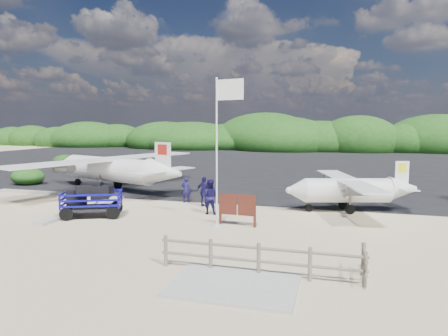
# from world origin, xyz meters

# --- Properties ---
(ground) EXTENTS (160.00, 160.00, 0.00)m
(ground) POSITION_xyz_m (0.00, 0.00, 0.00)
(ground) COLOR beige
(asphalt_apron) EXTENTS (90.00, 50.00, 0.04)m
(asphalt_apron) POSITION_xyz_m (0.00, 30.00, 0.00)
(asphalt_apron) COLOR #B2B2B2
(asphalt_apron) RESTS_ON ground
(lagoon) EXTENTS (9.00, 7.00, 0.40)m
(lagoon) POSITION_xyz_m (-9.00, 1.50, 0.00)
(lagoon) COLOR #B2B2B2
(lagoon) RESTS_ON ground
(walkway_pad) EXTENTS (3.50, 2.50, 0.10)m
(walkway_pad) POSITION_xyz_m (5.50, -6.00, 0.00)
(walkway_pad) COLOR #B2B2B2
(walkway_pad) RESTS_ON ground
(vegetation_band) EXTENTS (124.00, 8.00, 4.40)m
(vegetation_band) POSITION_xyz_m (0.00, 55.00, 0.00)
(vegetation_band) COLOR #B2B2B2
(vegetation_band) RESTS_ON ground
(fence) EXTENTS (6.40, 2.00, 1.10)m
(fence) POSITION_xyz_m (6.00, -5.00, 0.00)
(fence) COLOR #B2B2B2
(fence) RESTS_ON ground
(baggage_cart) EXTENTS (3.40, 2.76, 1.49)m
(baggage_cart) POSITION_xyz_m (-3.24, 0.25, 0.00)
(baggage_cart) COLOR #0F0BA5
(baggage_cart) RESTS_ON ground
(flagpole) EXTENTS (1.39, 0.83, 6.49)m
(flagpole) POSITION_xyz_m (3.10, 0.25, 0.00)
(flagpole) COLOR white
(flagpole) RESTS_ON ground
(signboard) EXTENTS (1.80, 0.25, 1.48)m
(signboard) POSITION_xyz_m (3.98, 0.46, 0.00)
(signboard) COLOR #532217
(signboard) RESTS_ON ground
(crew_a) EXTENTS (0.60, 0.46, 1.49)m
(crew_a) POSITION_xyz_m (-0.15, 4.87, 0.74)
(crew_a) COLOR #181348
(crew_a) RESTS_ON ground
(crew_b) EXTENTS (0.86, 0.67, 1.77)m
(crew_b) POSITION_xyz_m (2.07, 2.45, 0.88)
(crew_b) COLOR #181348
(crew_b) RESTS_ON ground
(crew_c) EXTENTS (1.03, 0.55, 1.67)m
(crew_c) POSITION_xyz_m (1.23, 4.07, 0.83)
(crew_c) COLOR #181348
(crew_c) RESTS_ON ground
(aircraft_small) EXTENTS (8.57, 8.57, 2.50)m
(aircraft_small) POSITION_xyz_m (-13.29, 33.84, 0.00)
(aircraft_small) COLOR #B2B2B2
(aircraft_small) RESTS_ON ground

